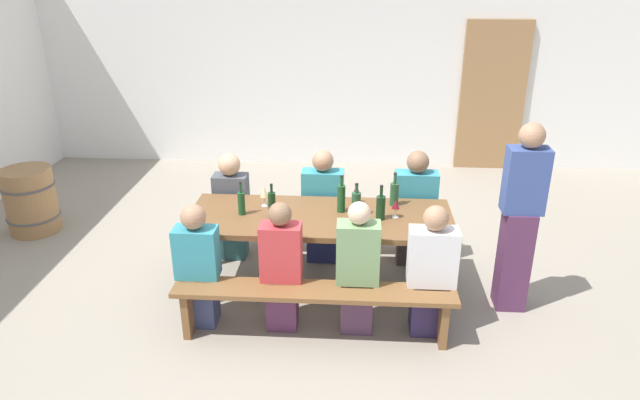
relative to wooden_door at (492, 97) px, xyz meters
The scene contains 25 objects.
ground_plane 4.29m from the wooden_door, 122.06° to the right, with size 24.00×24.00×0.00m, color gray.
back_wall 2.28m from the wooden_door, behind, with size 14.00×0.20×3.20m, color white.
wooden_door is the anchor object (origin of this frame).
tasting_table 4.17m from the wooden_door, 122.06° to the right, with size 2.35×0.89×0.75m.
bench_near 4.85m from the wooden_door, 117.35° to the right, with size 2.25×0.30×0.45m.
bench_far 3.61m from the wooden_door, 128.46° to the right, with size 2.25×0.30×0.45m.
wine_bottle_0 4.58m from the wooden_door, 129.38° to the right, with size 0.06×0.06×0.31m.
wine_bottle_1 3.59m from the wooden_door, 115.41° to the right, with size 0.08×0.08×0.32m.
wine_bottle_2 4.43m from the wooden_door, 126.39° to the right, with size 0.07×0.07×0.31m.
wine_bottle_3 3.98m from the wooden_door, 118.31° to the right, with size 0.08×0.08×0.31m.
wine_bottle_4 3.98m from the wooden_door, 120.59° to the right, with size 0.07×0.07×0.35m.
wine_bottle_5 3.94m from the wooden_door, 115.19° to the right, with size 0.08×0.08×0.32m.
wine_glass_0 4.32m from the wooden_door, 129.23° to the right, with size 0.07×0.07×0.19m.
wine_glass_1 4.16m from the wooden_door, 116.21° to the right, with size 0.07×0.07×0.15m.
wine_glass_2 3.84m from the wooden_door, 113.68° to the right, with size 0.07×0.07×0.16m.
wine_glass_3 3.73m from the wooden_door, 120.46° to the right, with size 0.08×0.08×0.17m.
seated_guest_near_0 5.22m from the wooden_door, 127.61° to the right, with size 0.35×0.24×1.08m.
seated_guest_near_1 4.83m from the wooden_door, 121.09° to the right, with size 0.33×0.24×1.12m.
seated_guest_near_2 4.55m from the wooden_door, 114.38° to the right, with size 0.34×0.24×1.14m.
seated_guest_near_3 4.34m from the wooden_door, 107.23° to the right, with size 0.39×0.24×1.12m.
seated_guest_far_0 4.32m from the wooden_door, 136.94° to the right, with size 0.34×0.24×1.11m.
seated_guest_far_1 3.70m from the wooden_door, 127.13° to the right, with size 0.41×0.24×1.16m.
seated_guest_far_2 3.24m from the wooden_door, 114.08° to the right, with size 0.42×0.24×1.18m.
standing_host 3.73m from the wooden_door, 97.96° to the right, with size 0.33×0.24×1.68m.
wine_barrel 6.08m from the wooden_door, 155.74° to the right, with size 0.58×0.58×0.73m.
Camera 1 is at (0.30, -4.65, 2.87)m, focal length 32.39 mm.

